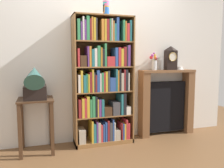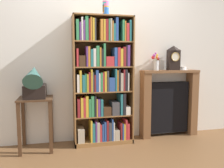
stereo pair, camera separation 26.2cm
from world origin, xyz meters
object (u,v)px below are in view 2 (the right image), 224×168
(mantel_clock, at_px, (174,58))
(teacup_with_saucer, at_px, (183,69))
(fireplace_mantel, at_px, (169,104))
(flower_vase, at_px, (156,62))
(side_table_left, at_px, (36,113))
(bookshelf, at_px, (103,83))
(cup_stack, at_px, (106,9))
(gramophone, at_px, (34,83))

(mantel_clock, relative_size, teacup_with_saucer, 2.61)
(fireplace_mantel, xyz_separation_m, teacup_with_saucer, (0.23, -0.02, 0.56))
(fireplace_mantel, relative_size, flower_vase, 3.84)
(side_table_left, xyz_separation_m, mantel_clock, (2.09, 0.11, 0.75))
(mantel_clock, bearing_deg, fireplace_mantel, 160.20)
(bookshelf, bearing_deg, cup_stack, -22.81)
(cup_stack, xyz_separation_m, gramophone, (-0.98, -0.09, -1.01))
(bookshelf, height_order, fireplace_mantel, bookshelf)
(flower_vase, bearing_deg, fireplace_mantel, 1.79)
(bookshelf, xyz_separation_m, teacup_with_saucer, (1.33, 0.07, 0.20))
(fireplace_mantel, relative_size, teacup_with_saucer, 7.27)
(mantel_clock, height_order, teacup_with_saucer, mantel_clock)
(cup_stack, bearing_deg, teacup_with_saucer, 3.92)
(fireplace_mantel, bearing_deg, bookshelf, -175.55)
(flower_vase, height_order, teacup_with_saucer, flower_vase)
(side_table_left, xyz_separation_m, fireplace_mantel, (2.03, 0.13, 0.01))
(cup_stack, height_order, teacup_with_saucer, cup_stack)
(mantel_clock, bearing_deg, cup_stack, -175.60)
(gramophone, height_order, mantel_clock, mantel_clock)
(mantel_clock, distance_m, flower_vase, 0.30)
(teacup_with_saucer, bearing_deg, flower_vase, 178.91)
(mantel_clock, bearing_deg, teacup_with_saucer, 0.82)
(cup_stack, height_order, side_table_left, cup_stack)
(cup_stack, relative_size, teacup_with_saucer, 1.34)
(cup_stack, relative_size, side_table_left, 0.27)
(side_table_left, bearing_deg, mantel_clock, 3.07)
(side_table_left, distance_m, teacup_with_saucer, 2.34)
(bookshelf, height_order, gramophone, bookshelf)
(bookshelf, xyz_separation_m, gramophone, (-0.93, -0.11, 0.04))
(bookshelf, xyz_separation_m, cup_stack, (0.04, -0.02, 1.05))
(cup_stack, bearing_deg, flower_vase, 6.77)
(flower_vase, bearing_deg, side_table_left, -176.07)
(bookshelf, height_order, teacup_with_saucer, bookshelf)
(side_table_left, distance_m, flower_vase, 1.92)
(fireplace_mantel, height_order, flower_vase, flower_vase)
(gramophone, xyz_separation_m, flower_vase, (1.79, 0.19, 0.26))
(gramophone, xyz_separation_m, mantel_clock, (2.09, 0.18, 0.32))
(side_table_left, distance_m, mantel_clock, 2.22)
(gramophone, bearing_deg, fireplace_mantel, 5.48)
(teacup_with_saucer, bearing_deg, fireplace_mantel, 175.87)
(side_table_left, relative_size, mantel_clock, 1.89)
(cup_stack, bearing_deg, mantel_clock, 4.40)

